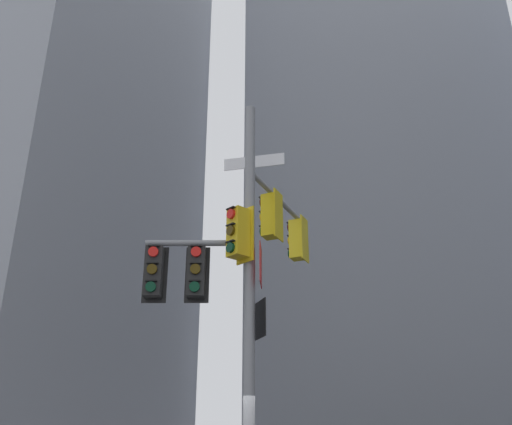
% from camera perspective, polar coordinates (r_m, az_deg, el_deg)
% --- Properties ---
extents(building_mid_block, '(15.44, 15.44, 32.00)m').
position_cam_1_polar(building_mid_block, '(37.76, 13.57, 0.33)').
color(building_mid_block, '#9399A3').
rests_on(building_mid_block, ground).
extents(signal_pole_assembly, '(2.76, 3.89, 8.59)m').
position_cam_1_polar(signal_pole_assembly, '(11.39, -1.48, -5.40)').
color(signal_pole_assembly, gray).
rests_on(signal_pole_assembly, ground).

